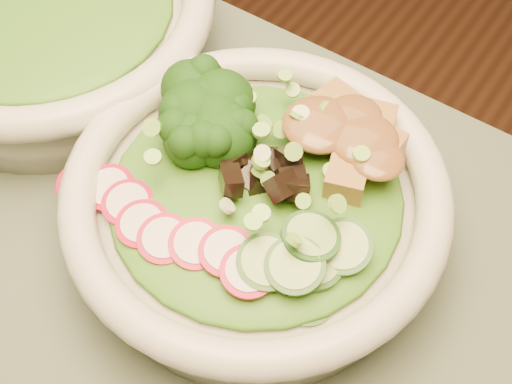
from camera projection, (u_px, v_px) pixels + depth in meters
The scene contains 11 objects.
salad_bowl at pixel (256, 208), 0.49m from camera, with size 0.26×0.26×0.07m.
side_bowl at pixel (48, 25), 0.59m from camera, with size 0.28×0.28×0.08m.
lettuce_bed at pixel (256, 191), 0.47m from camera, with size 0.20×0.20×0.02m, color #1F5A12.
side_lettuce at pixel (42, 6), 0.57m from camera, with size 0.19×0.19×0.02m, color #1F5A12.
broccoli_florets at pixel (208, 118), 0.49m from camera, with size 0.08×0.07×0.04m, color black, non-canonical shape.
radish_slices at pixel (171, 234), 0.45m from camera, with size 0.11×0.04×0.02m, color #AB0D2C, non-canonical shape.
cucumber_slices at pixel (307, 254), 0.43m from camera, with size 0.07×0.07×0.03m, color #9CBF6A, non-canonical shape.
mushroom_heap at pixel (272, 172), 0.47m from camera, with size 0.07×0.07×0.04m, color black, non-canonical shape.
tofu_cubes at pixel (335, 145), 0.48m from camera, with size 0.09×0.06×0.03m, color olive, non-canonical shape.
peanut_sauce at pixel (337, 133), 0.47m from camera, with size 0.07×0.05×0.02m, color brown.
scallion_garnish at pixel (256, 170), 0.45m from camera, with size 0.19×0.19×0.02m, color #7FC044, non-canonical shape.
Camera 1 is at (0.06, -0.02, 1.20)m, focal length 50.00 mm.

